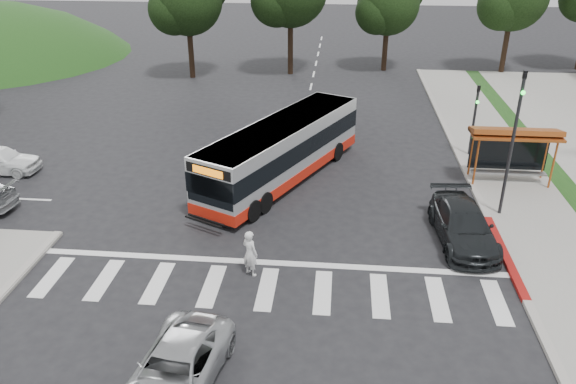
# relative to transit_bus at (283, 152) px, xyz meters

# --- Properties ---
(ground) EXTENTS (140.00, 140.00, 0.00)m
(ground) POSITION_rel_transit_bus_xyz_m (0.40, -4.39, -1.49)
(ground) COLOR black
(ground) RESTS_ON ground
(sidewalk_east) EXTENTS (4.00, 40.00, 0.12)m
(sidewalk_east) POSITION_rel_transit_bus_xyz_m (11.40, 3.61, -1.43)
(sidewalk_east) COLOR gray
(sidewalk_east) RESTS_ON ground
(curb_east) EXTENTS (0.30, 40.00, 0.15)m
(curb_east) POSITION_rel_transit_bus_xyz_m (9.40, 3.61, -1.42)
(curb_east) COLOR #9E9991
(curb_east) RESTS_ON ground
(curb_east_red) EXTENTS (0.32, 6.00, 0.15)m
(curb_east_red) POSITION_rel_transit_bus_xyz_m (9.40, -6.39, -1.41)
(curb_east_red) COLOR maroon
(curb_east_red) RESTS_ON ground
(crosswalk_ladder) EXTENTS (18.00, 2.60, 0.01)m
(crosswalk_ladder) POSITION_rel_transit_bus_xyz_m (0.40, -9.39, -1.48)
(crosswalk_ladder) COLOR silver
(crosswalk_ladder) RESTS_ON ground
(bus_shelter) EXTENTS (4.20, 1.60, 2.86)m
(bus_shelter) POSITION_rel_transit_bus_xyz_m (11.20, 0.71, 0.86)
(bus_shelter) COLOR #A54C1B
(bus_shelter) RESTS_ON sidewalk_east
(traffic_signal_ne_tall) EXTENTS (0.18, 0.37, 6.50)m
(traffic_signal_ne_tall) POSITION_rel_transit_bus_xyz_m (10.00, -2.90, 2.39)
(traffic_signal_ne_tall) COLOR black
(traffic_signal_ne_tall) RESTS_ON ground
(traffic_signal_ne_short) EXTENTS (0.18, 0.37, 4.00)m
(traffic_signal_ne_short) POSITION_rel_transit_bus_xyz_m (10.00, 4.10, 0.99)
(traffic_signal_ne_short) COLOR black
(traffic_signal_ne_short) RESTS_ON ground
(tree_north_b) EXTENTS (5.72, 5.33, 8.43)m
(tree_north_b) POSITION_rel_transit_bus_xyz_m (6.47, 23.67, 4.17)
(tree_north_b) COLOR black
(tree_north_b) RESTS_ON ground
(transit_bus) EXTENTS (7.29, 11.47, 2.98)m
(transit_bus) POSITION_rel_transit_bus_xyz_m (0.00, 0.00, 0.00)
(transit_bus) COLOR #AFB1B4
(transit_bus) RESTS_ON ground
(pedestrian) EXTENTS (0.80, 0.74, 1.83)m
(pedestrian) POSITION_rel_transit_bus_xyz_m (-0.31, -8.52, -0.57)
(pedestrian) COLOR silver
(pedestrian) RESTS_ON ground
(dark_sedan) EXTENTS (2.45, 5.25, 1.48)m
(dark_sedan) POSITION_rel_transit_bus_xyz_m (7.90, -5.33, -0.75)
(dark_sedan) COLOR black
(dark_sedan) RESTS_ON ground
(silver_suv_south) EXTENTS (2.83, 5.03, 1.33)m
(silver_suv_south) POSITION_rel_transit_bus_xyz_m (-1.50, -14.35, -0.83)
(silver_suv_south) COLOR #AEB1B4
(silver_suv_south) RESTS_ON ground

